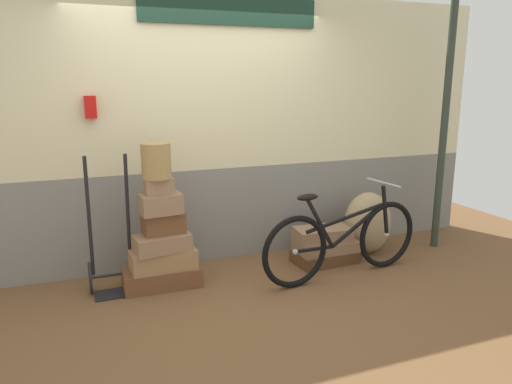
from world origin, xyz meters
TOP-DOWN VIEW (x-y plane):
  - ground at (0.00, 0.00)m, footprint 8.49×5.20m
  - station_building at (0.01, 0.85)m, footprint 6.49×0.74m
  - suitcase_0 at (-0.56, 0.29)m, footprint 0.71×0.38m
  - suitcase_1 at (-0.54, 0.27)m, footprint 0.59×0.34m
  - suitcase_2 at (-0.55, 0.24)m, footprint 0.52×0.33m
  - suitcase_3 at (-0.52, 0.29)m, footprint 0.38×0.26m
  - suitcase_4 at (-0.54, 0.23)m, footprint 0.38×0.24m
  - suitcase_5 at (-0.55, 0.25)m, footprint 0.26×0.17m
  - suitcase_6 at (1.14, 0.26)m, footprint 0.66×0.42m
  - suitcase_7 at (1.15, 0.26)m, footprint 0.63×0.37m
  - suitcase_8 at (1.11, 0.27)m, footprint 0.60×0.36m
  - wicker_basket at (-0.57, 0.26)m, footprint 0.26×0.26m
  - luggage_trolley at (-0.99, 0.33)m, footprint 0.41×0.36m
  - burlap_sack at (1.71, 0.36)m, footprint 0.53×0.45m
  - bicycle at (1.11, -0.13)m, footprint 1.76×0.46m

SIDE VIEW (x-z plane):
  - ground at x=0.00m, z-range -0.06..0.00m
  - suitcase_6 at x=1.14m, z-range 0.00..0.12m
  - suitcase_0 at x=-0.56m, z-range 0.00..0.18m
  - suitcase_7 at x=1.15m, z-range 0.12..0.24m
  - suitcase_1 at x=-0.54m, z-range 0.18..0.35m
  - luggage_trolley at x=-0.99m, z-range -0.34..0.91m
  - suitcase_8 at x=1.11m, z-range 0.24..0.37m
  - burlap_sack at x=1.71m, z-range 0.00..0.68m
  - bicycle at x=1.11m, z-range -0.09..0.81m
  - suitcase_2 at x=-0.55m, z-range 0.35..0.51m
  - suitcase_3 at x=-0.52m, z-range 0.51..0.70m
  - suitcase_4 at x=-0.54m, z-range 0.70..0.88m
  - suitcase_5 at x=-0.55m, z-range 0.88..1.02m
  - wicker_basket at x=-0.57m, z-range 1.02..1.33m
  - station_building at x=0.01m, z-range 0.01..2.71m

